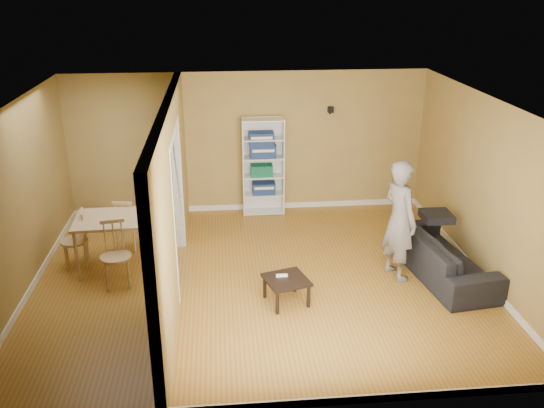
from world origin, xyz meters
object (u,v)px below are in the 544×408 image
Objects in this scene: chair_near at (115,255)px; chair_far at (128,224)px; person at (400,210)px; chair_left at (74,239)px; sofa at (443,249)px; bookshelf at (263,166)px; dining_table at (119,222)px; coffee_table at (286,282)px.

chair_near reaches higher than chair_far.
chair_left is at bearing 62.09° from person.
person is 4.29m from chair_far.
sofa is at bearing 71.97° from chair_left.
chair_near is (-2.30, -2.58, -0.42)m from bookshelf.
person is at bearing 81.16° from sofa.
chair_left is at bearing 74.43° from sofa.
sofa is 1.18× the size of bookshelf.
bookshelf is at bearing -136.70° from chair_far.
person is 4.14m from dining_table.
bookshelf reaches higher than coffee_table.
sofa is 5.51m from chair_left.
chair_far is at bearing 116.09° from chair_left.
chair_left is 0.89m from chair_far.
chair_left reaches higher than dining_table.
chair_far is at bearing 141.39° from coffee_table.
dining_table is 0.65m from chair_far.
sofa is 0.94m from person.
sofa is 2.38× the size of chair_far.
person reaches higher than chair_far.
chair_left is at bearing 175.25° from dining_table.
chair_far is at bearing 79.20° from chair_near.
coffee_table is (0.05, -3.28, -0.59)m from bookshelf.
bookshelf reaches higher than chair_near.
sofa is at bearing 176.63° from chair_far.
person is 1.63× the size of dining_table.
person reaches higher than dining_table.
coffee_table is 2.46m from chair_near.
person reaches higher than bookshelf.
chair_near is (-4.05, 0.10, -0.57)m from person.
bookshelf reaches higher than chair_left.
person is 3.20m from bookshelf.
person reaches higher than coffee_table.
chair_far is at bearing 53.50° from person.
dining_table is 1.43× the size of chair_left.
sofa is 4.91m from chair_far.
chair_left is (-3.07, 1.35, 0.14)m from coffee_table.
person is 3.86× the size of coffee_table.
chair_far is at bearing -148.59° from bookshelf.
dining_table is at bearing 100.19° from chair_far.
dining_table is at bearing -139.32° from bookshelf.
dining_table is (-2.31, -1.99, -0.17)m from bookshelf.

